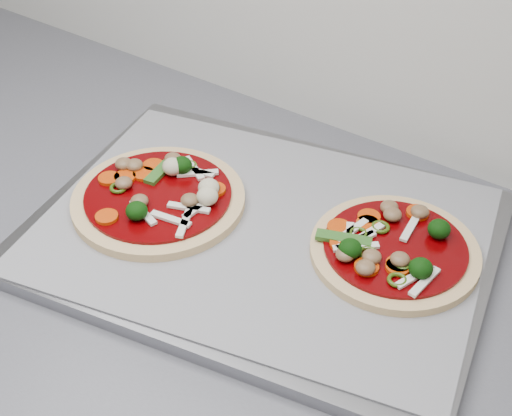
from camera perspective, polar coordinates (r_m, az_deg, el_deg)
The scene contains 4 objects.
baking_tray at distance 0.78m, azimuth 0.45°, elevation -2.18°, with size 0.49×0.36×0.02m, color gray.
parchment at distance 0.77m, azimuth 0.46°, elevation -1.69°, with size 0.47×0.34×0.00m, color gray.
pizza_left at distance 0.81m, azimuth -7.67°, elevation 0.99°, with size 0.24×0.24×0.03m.
pizza_right at distance 0.75m, azimuth 10.87°, elevation -3.20°, with size 0.20×0.20×0.03m.
Camera 1 is at (1.04, 0.87, 1.42)m, focal length 50.00 mm.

